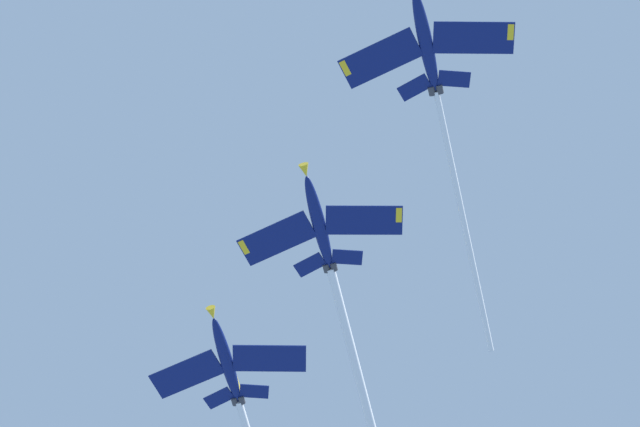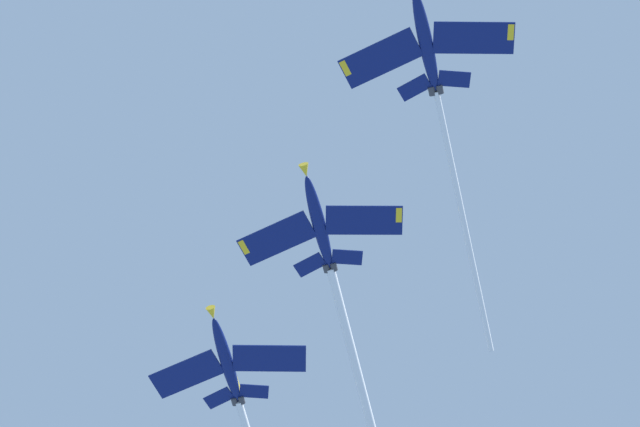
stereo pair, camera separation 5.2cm
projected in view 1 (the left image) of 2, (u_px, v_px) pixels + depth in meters
jet_lead at (436, 93)px, 149.30m from camera, size 19.91×46.14×9.23m
jet_second at (341, 310)px, 159.22m from camera, size 19.93×48.68×10.24m
jet_third at (246, 425)px, 166.46m from camera, size 19.90×46.49×8.66m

